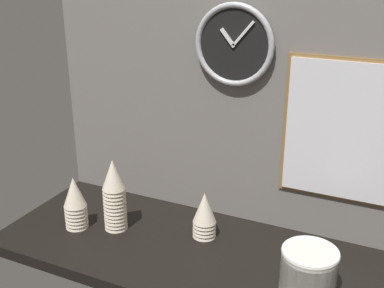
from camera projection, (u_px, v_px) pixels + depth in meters
ground_plane at (230, 262)px, 156.86cm from camera, size 160.00×56.00×4.00cm
wall_tiled_back at (264, 81)px, 159.61cm from camera, size 160.00×3.00×105.00cm
cup_stack_left at (114, 195)px, 168.17cm from camera, size 8.17×8.17×26.51cm
cup_stack_center at (205, 215)px, 164.88cm from camera, size 8.17×8.17×16.63cm
cup_stack_far_left at (75, 202)px, 170.22cm from camera, size 8.17×8.17×19.45cm
bowl_stack_right at (309, 270)px, 137.18cm from camera, size 16.34×16.34×13.98cm
wall_clock at (234, 45)px, 156.71cm from camera, size 27.37×2.70×27.37cm
menu_board at (357, 134)px, 149.92cm from camera, size 47.16×1.32×47.35cm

